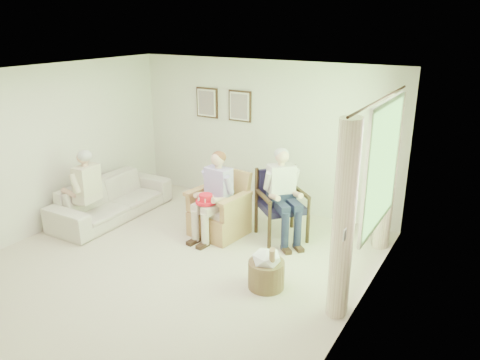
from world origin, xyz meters
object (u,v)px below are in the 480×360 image
Objects in this scene: person_wicker at (215,190)px; person_dark at (280,189)px; person_sofa at (83,186)px; wood_armchair at (285,201)px; red_hat at (206,200)px; hatbox at (266,269)px; sofa at (112,199)px; wicker_armchair at (220,215)px.

person_dark is (0.90, 0.41, 0.06)m from person_wicker.
person_sofa is at bearing 155.07° from person_dark.
wood_armchair is 3.42× the size of red_hat.
person_dark is 4.60× the size of red_hat.
sofa is at bearing 168.67° from hatbox.
person_dark is (0.90, 0.27, 0.52)m from wicker_armchair.
person_wicker reaches higher than hatbox.
wicker_armchair is at bearing 84.11° from red_hat.
wood_armchair is at bearing 41.95° from person_dark.
person_dark is at bearing 109.30° from hatbox.
person_dark is 2.07× the size of hatbox.
person_wicker is at bearing 107.39° from person_sofa.
person_wicker is 1.96× the size of hatbox.
wicker_armchair is at bearing 97.71° from person_wicker.
person_sofa reaches higher than red_hat.
wicker_armchair is 0.50m from red_hat.
person_wicker is 0.23m from red_hat.
person_wicker is at bearing 146.25° from hatbox.
red_hat is (-0.93, -0.78, 0.11)m from wood_armchair.
hatbox is (1.36, -1.04, -0.05)m from wicker_armchair.
person_dark is (2.87, 0.65, 0.51)m from sofa.
hatbox is (1.36, -0.91, -0.51)m from person_wicker.
sofa is 3.23× the size of hatbox.
person_wicker is 1.71m from hatbox.
sofa is 0.71m from person_sofa.
red_hat is (-0.03, -0.34, 0.36)m from wicker_armchair.
person_wicker reaches higher than wicker_armchair.
person_sofa reaches higher than sofa.
wood_armchair is at bearing -74.00° from sofa.
person_sofa reaches higher than wood_armchair.
person_wicker is at bearing -82.29° from wicker_armchair.
hatbox is at bearing -29.75° from wicker_armchair.
red_hat is at bearing 102.42° from person_sofa.
person_dark reaches higher than sofa.
red_hat is at bearing 171.93° from wood_armchair.
sofa is 1.56× the size of person_dark.
hatbox is (3.33, -0.09, -0.48)m from person_sofa.
wood_armchair is 0.31m from person_dark.
person_sofa is (-0.00, -0.57, 0.42)m from sofa.
person_dark is at bearing -138.05° from wood_armchair.
wood_armchair reaches higher than red_hat.
sofa is 1.96m from red_hat.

